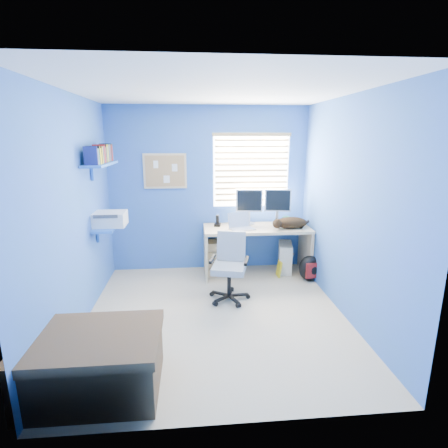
{
  "coord_description": "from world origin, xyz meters",
  "views": [
    {
      "loc": [
        -0.24,
        -3.71,
        2.05
      ],
      "look_at": [
        0.15,
        0.65,
        0.95
      ],
      "focal_mm": 28.0,
      "sensor_mm": 36.0,
      "label": 1
    }
  ],
  "objects": [
    {
      "name": "tower_pc",
      "position": [
        1.16,
        1.32,
        0.23
      ],
      "size": [
        0.28,
        0.47,
        0.45
      ],
      "primitive_type": "cube",
      "rotation": [
        0.0,
        0.0,
        -0.2
      ],
      "color": "beige",
      "rests_on": "floor"
    },
    {
      "name": "drawer_boxes",
      "position": [
        0.11,
        1.27,
        0.27
      ],
      "size": [
        0.35,
        0.28,
        0.54
      ],
      "primitive_type": "cube",
      "color": "tan",
      "rests_on": "floor"
    },
    {
      "name": "ceiling",
      "position": [
        0.0,
        0.0,
        2.5
      ],
      "size": [
        3.0,
        3.2,
        0.0
      ],
      "primitive_type": "cube",
      "color": "white",
      "rests_on": "wall_back"
    },
    {
      "name": "wall_front",
      "position": [
        0.0,
        -1.6,
        1.25
      ],
      "size": [
        3.0,
        0.01,
        2.5
      ],
      "primitive_type": "cube",
      "color": "#3770B2",
      "rests_on": "ground"
    },
    {
      "name": "wall_left",
      "position": [
        -1.5,
        0.0,
        1.25
      ],
      "size": [
        0.01,
        3.2,
        2.5
      ],
      "primitive_type": "cube",
      "color": "#3770B2",
      "rests_on": "ground"
    },
    {
      "name": "cat",
      "position": [
        1.18,
        1.14,
        0.82
      ],
      "size": [
        0.53,
        0.4,
        0.17
      ],
      "primitive_type": "ellipsoid",
      "rotation": [
        0.0,
        0.0,
        0.36
      ],
      "color": "black",
      "rests_on": "desk"
    },
    {
      "name": "backpack",
      "position": [
        1.43,
        0.93,
        0.19
      ],
      "size": [
        0.36,
        0.3,
        0.37
      ],
      "primitive_type": "ellipsoid",
      "rotation": [
        0.0,
        0.0,
        0.19
      ],
      "color": "black",
      "rests_on": "floor"
    },
    {
      "name": "yellow_book",
      "position": [
        1.02,
        1.12,
        0.12
      ],
      "size": [
        0.03,
        0.17,
        0.24
      ],
      "primitive_type": "cube",
      "color": "yellow",
      "rests_on": "floor"
    },
    {
      "name": "laptop",
      "position": [
        0.46,
        1.15,
        0.85
      ],
      "size": [
        0.4,
        0.35,
        0.22
      ],
      "primitive_type": "cube",
      "rotation": [
        0.0,
        0.0,
        0.33
      ],
      "color": "silver",
      "rests_on": "desk"
    },
    {
      "name": "corkboard",
      "position": [
        -0.65,
        1.58,
        1.55
      ],
      "size": [
        0.64,
        0.02,
        0.52
      ],
      "color": "#CBB385",
      "rests_on": "ground"
    },
    {
      "name": "monitor_left",
      "position": [
        0.6,
        1.45,
        1.01
      ],
      "size": [
        0.41,
        0.17,
        0.54
      ],
      "primitive_type": "cube",
      "rotation": [
        0.0,
        0.0,
        -0.13
      ],
      "color": "silver",
      "rests_on": "desk"
    },
    {
      "name": "monitor_right",
      "position": [
        1.04,
        1.43,
        1.01
      ],
      "size": [
        0.41,
        0.18,
        0.54
      ],
      "primitive_type": "cube",
      "rotation": [
        0.0,
        0.0,
        -0.14
      ],
      "color": "silver",
      "rests_on": "desk"
    },
    {
      "name": "window_blinds",
      "position": [
        0.65,
        1.57,
        1.55
      ],
      "size": [
        1.15,
        0.05,
        1.1
      ],
      "color": "white",
      "rests_on": "ground"
    },
    {
      "name": "office_chair",
      "position": [
        0.2,
        0.45,
        0.32
      ],
      "size": [
        0.6,
        0.6,
        0.86
      ],
      "color": "black",
      "rests_on": "floor"
    },
    {
      "name": "bed_corner",
      "position": [
        -1.08,
        -1.14,
        0.25
      ],
      "size": [
        1.05,
        0.74,
        0.5
      ],
      "primitive_type": "cube",
      "color": "#503924",
      "rests_on": "floor"
    },
    {
      "name": "wall_shelves",
      "position": [
        -1.35,
        0.75,
        1.43
      ],
      "size": [
        0.42,
        0.9,
        1.05
      ],
      "color": "blue",
      "rests_on": "ground"
    },
    {
      "name": "floor",
      "position": [
        0.0,
        0.0,
        0.0
      ],
      "size": [
        3.0,
        3.2,
        0.0
      ],
      "primitive_type": "cube",
      "color": "tan",
      "rests_on": "ground"
    },
    {
      "name": "desk",
      "position": [
        0.7,
        1.26,
        0.37
      ],
      "size": [
        1.57,
        0.65,
        0.74
      ],
      "primitive_type": "cube",
      "color": "#CBB385",
      "rests_on": "floor"
    },
    {
      "name": "wall_right",
      "position": [
        1.5,
        0.0,
        1.25
      ],
      "size": [
        0.01,
        3.2,
        2.5
      ],
      "primitive_type": "cube",
      "color": "#3770B2",
      "rests_on": "ground"
    },
    {
      "name": "cd_spindle",
      "position": [
        1.37,
        1.36,
        0.78
      ],
      "size": [
        0.13,
        0.13,
        0.07
      ],
      "primitive_type": "cylinder",
      "color": "silver",
      "rests_on": "desk"
    },
    {
      "name": "wall_back",
      "position": [
        0.0,
        1.6,
        1.25
      ],
      "size": [
        3.0,
        0.01,
        2.5
      ],
      "primitive_type": "cube",
      "color": "#3770B2",
      "rests_on": "ground"
    },
    {
      "name": "mug",
      "position": [
        1.2,
        1.48,
        0.79
      ],
      "size": [
        0.1,
        0.09,
        0.1
      ],
      "primitive_type": "imported",
      "color": "#2A8671",
      "rests_on": "desk"
    },
    {
      "name": "phone",
      "position": [
        0.12,
        1.37,
        0.82
      ],
      "size": [
        0.11,
        0.13,
        0.17
      ],
      "primitive_type": "cube",
      "rotation": [
        0.0,
        0.0,
        -0.21
      ],
      "color": "black",
      "rests_on": "desk"
    }
  ]
}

